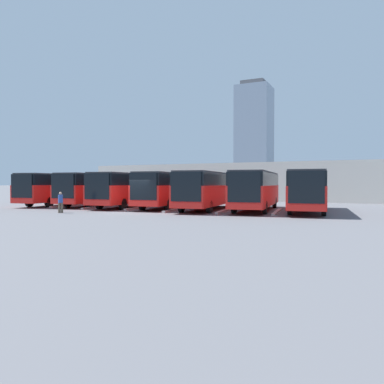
{
  "coord_description": "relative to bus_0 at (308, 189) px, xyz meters",
  "views": [
    {
      "loc": [
        -16.15,
        24.05,
        2.25
      ],
      "look_at": [
        -2.28,
        -5.76,
        1.47
      ],
      "focal_mm": 35.0,
      "sensor_mm": 36.0,
      "label": 1
    }
  ],
  "objects": [
    {
      "name": "bus_0",
      "position": [
        0.0,
        0.0,
        0.0
      ],
      "size": [
        3.92,
        11.78,
        3.16
      ],
      "rotation": [
        0.0,
        0.0,
        0.12
      ],
      "color": "red",
      "rests_on": "ground_plane"
    },
    {
      "name": "bus_1",
      "position": [
        4.01,
        0.3,
        0.0
      ],
      "size": [
        3.92,
        11.78,
        3.16
      ],
      "rotation": [
        0.0,
        0.0,
        0.12
      ],
      "color": "red",
      "rests_on": "ground_plane"
    },
    {
      "name": "ground_plane",
      "position": [
        12.03,
        6.22,
        -1.78
      ],
      "size": [
        600.0,
        600.0,
        0.0
      ],
      "primitive_type": "plane",
      "color": "#5B5B60"
    },
    {
      "name": "curb_divider_5",
      "position": [
        22.06,
        2.03,
        -1.7
      ],
      "size": [
        1.0,
        6.25,
        0.15
      ],
      "primitive_type": "cube",
      "rotation": [
        0.0,
        0.0,
        0.12
      ],
      "color": "#B2B2AD",
      "rests_on": "ground_plane"
    },
    {
      "name": "bus_6",
      "position": [
        24.06,
        1.08,
        0.0
      ],
      "size": [
        3.92,
        11.78,
        3.16
      ],
      "rotation": [
        0.0,
        0.0,
        0.12
      ],
      "color": "red",
      "rests_on": "ground_plane"
    },
    {
      "name": "bus_4",
      "position": [
        16.04,
        0.75,
        0.0
      ],
      "size": [
        3.92,
        11.78,
        3.16
      ],
      "rotation": [
        0.0,
        0.0,
        0.12
      ],
      "color": "red",
      "rests_on": "ground_plane"
    },
    {
      "name": "curb_divider_2",
      "position": [
        10.03,
        2.7,
        -1.7
      ],
      "size": [
        1.0,
        6.25,
        0.15
      ],
      "primitive_type": "cube",
      "rotation": [
        0.0,
        0.0,
        0.12
      ],
      "color": "#B2B2AD",
      "rests_on": "ground_plane"
    },
    {
      "name": "pedestrian",
      "position": [
        16.74,
        8.93,
        -0.93
      ],
      "size": [
        0.49,
        0.49,
        1.58
      ],
      "rotation": [
        0.0,
        0.0,
        3.74
      ],
      "color": "brown",
      "rests_on": "ground_plane"
    },
    {
      "name": "bus_2",
      "position": [
        8.02,
        0.99,
        0.0
      ],
      "size": [
        3.92,
        11.78,
        3.16
      ],
      "rotation": [
        0.0,
        0.0,
        0.12
      ],
      "color": "red",
      "rests_on": "ground_plane"
    },
    {
      "name": "curb_divider_1",
      "position": [
        6.02,
        2.01,
        -1.7
      ],
      "size": [
        1.0,
        6.25,
        0.15
      ],
      "primitive_type": "cube",
      "rotation": [
        0.0,
        0.0,
        0.12
      ],
      "color": "#B2B2AD",
      "rests_on": "ground_plane"
    },
    {
      "name": "curb_divider_3",
      "position": [
        14.04,
        1.92,
        -1.7
      ],
      "size": [
        1.0,
        6.25,
        0.15
      ],
      "primitive_type": "cube",
      "rotation": [
        0.0,
        0.0,
        0.12
      ],
      "color": "#B2B2AD",
      "rests_on": "ground_plane"
    },
    {
      "name": "curb_divider_0",
      "position": [
        2.01,
        1.71,
        -1.7
      ],
      "size": [
        1.0,
        6.25,
        0.15
      ],
      "primitive_type": "cube",
      "rotation": [
        0.0,
        0.0,
        0.12
      ],
      "color": "#B2B2AD",
      "rests_on": "ground_plane"
    },
    {
      "name": "curb_divider_4",
      "position": [
        18.05,
        2.46,
        -1.7
      ],
      "size": [
        1.0,
        6.25,
        0.15
      ],
      "primitive_type": "cube",
      "rotation": [
        0.0,
        0.0,
        0.12
      ],
      "color": "#B2B2AD",
      "rests_on": "ground_plane"
    },
    {
      "name": "station_building",
      "position": [
        12.03,
        -19.81,
        0.67
      ],
      "size": [
        40.82,
        12.74,
        4.83
      ],
      "color": "beige",
      "rests_on": "ground_plane"
    },
    {
      "name": "bus_3",
      "position": [
        12.03,
        0.21,
        0.0
      ],
      "size": [
        3.92,
        11.78,
        3.16
      ],
      "rotation": [
        0.0,
        0.0,
        0.12
      ],
      "color": "red",
      "rests_on": "ground_plane"
    },
    {
      "name": "bus_5",
      "position": [
        20.05,
        0.32,
        0.0
      ],
      "size": [
        3.92,
        11.78,
        3.16
      ],
      "rotation": [
        0.0,
        0.0,
        0.12
      ],
      "color": "red",
      "rests_on": "ground_plane"
    },
    {
      "name": "office_tower",
      "position": [
        46.81,
        -153.18,
        24.0
      ],
      "size": [
        16.35,
        16.35,
        52.76
      ],
      "color": "#7F8EA3",
      "rests_on": "ground_plane"
    }
  ]
}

